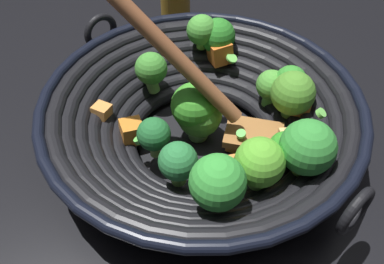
# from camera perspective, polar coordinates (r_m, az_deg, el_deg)

# --- Properties ---
(ground_plane) EXTENTS (4.00, 4.00, 0.00)m
(ground_plane) POSITION_cam_1_polar(r_m,az_deg,el_deg) (0.56, 1.21, -2.02)
(ground_plane) COLOR black
(wok) EXTENTS (0.39, 0.40, 0.27)m
(wok) POSITION_cam_1_polar(r_m,az_deg,el_deg) (0.52, 1.72, 2.05)
(wok) COLOR black
(wok) RESTS_ON ground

